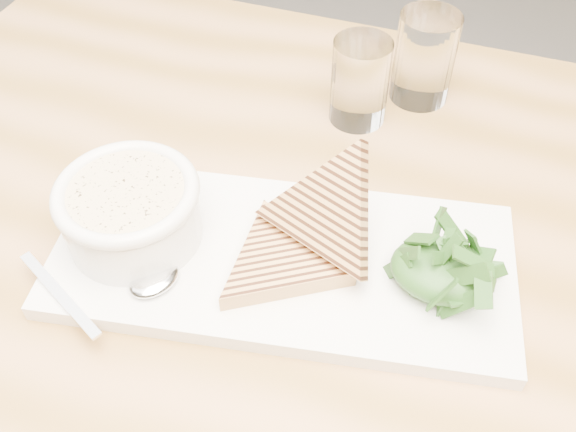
% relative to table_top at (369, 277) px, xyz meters
% --- Properties ---
extents(table_top, '(1.31, 0.92, 0.04)m').
position_rel_table_top_xyz_m(table_top, '(0.00, 0.00, 0.00)').
color(table_top, '#B07C4B').
rests_on(table_top, ground).
extents(table_leg_bl, '(0.06, 0.06, 0.68)m').
position_rel_table_top_xyz_m(table_leg_bl, '(-0.57, 0.37, -0.36)').
color(table_leg_bl, '#B07C4B').
rests_on(table_leg_bl, ground).
extents(platter, '(0.45, 0.24, 0.02)m').
position_rel_table_top_xyz_m(platter, '(-0.08, -0.02, 0.03)').
color(platter, white).
rests_on(platter, table_top).
extents(soup_bowl, '(0.13, 0.13, 0.05)m').
position_rel_table_top_xyz_m(soup_bowl, '(-0.23, -0.04, 0.06)').
color(soup_bowl, white).
rests_on(soup_bowl, platter).
extents(soup, '(0.11, 0.11, 0.01)m').
position_rel_table_top_xyz_m(soup, '(-0.23, -0.04, 0.09)').
color(soup, beige).
rests_on(soup, soup_bowl).
extents(bowl_rim, '(0.13, 0.13, 0.01)m').
position_rel_table_top_xyz_m(bowl_rim, '(-0.23, -0.04, 0.10)').
color(bowl_rim, white).
rests_on(bowl_rim, soup_bowl).
extents(sandwich_flat, '(0.19, 0.19, 0.02)m').
position_rel_table_top_xyz_m(sandwich_flat, '(-0.08, -0.04, 0.05)').
color(sandwich_flat, tan).
rests_on(sandwich_flat, platter).
extents(sandwich_lean, '(0.20, 0.20, 0.16)m').
position_rel_table_top_xyz_m(sandwich_lean, '(-0.05, -0.00, 0.08)').
color(sandwich_lean, tan).
rests_on(sandwich_lean, sandwich_flat).
extents(salad_base, '(0.09, 0.07, 0.04)m').
position_rel_table_top_xyz_m(salad_base, '(0.06, -0.02, 0.06)').
color(salad_base, black).
rests_on(salad_base, platter).
extents(arugula_pile, '(0.11, 0.10, 0.05)m').
position_rel_table_top_xyz_m(arugula_pile, '(0.06, -0.02, 0.06)').
color(arugula_pile, '#3C6D27').
rests_on(arugula_pile, platter).
extents(spoon_bowl, '(0.06, 0.06, 0.01)m').
position_rel_table_top_xyz_m(spoon_bowl, '(-0.19, -0.09, 0.04)').
color(spoon_bowl, silver).
rests_on(spoon_bowl, platter).
extents(spoon_handle, '(0.11, 0.07, 0.00)m').
position_rel_table_top_xyz_m(spoon_handle, '(-0.26, -0.12, 0.04)').
color(spoon_handle, silver).
rests_on(spoon_handle, platter).
extents(glass_near, '(0.07, 0.07, 0.10)m').
position_rel_table_top_xyz_m(glass_near, '(-0.06, 0.22, 0.07)').
color(glass_near, white).
rests_on(glass_near, table_top).
extents(glass_far, '(0.07, 0.07, 0.11)m').
position_rel_table_top_xyz_m(glass_far, '(0.01, 0.28, 0.07)').
color(glass_far, white).
rests_on(glass_far, table_top).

